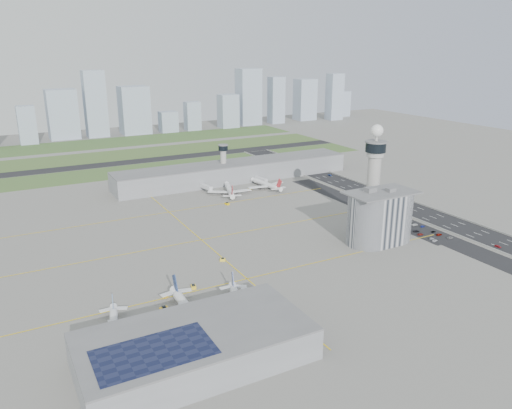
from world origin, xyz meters
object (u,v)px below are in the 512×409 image
car_lot_6 (450,238)px  car_lot_11 (410,222)px  tug_5 (250,189)px  car_hw_4 (282,164)px  car_lot_8 (433,232)px  tug_2 (193,286)px  car_lot_2 (420,234)px  car_lot_7 (439,234)px  airplane_near_c (238,299)px  tug_1 (165,296)px  tug_4 (227,203)px  car_hw_0 (498,246)px  airplane_near_a (113,323)px  jet_bridge_near_1 (188,324)px  airplane_far_b (266,181)px  car_hw_2 (330,175)px  secondary_tower (223,160)px  car_lot_1 (432,239)px  car_lot_10 (415,225)px  car_lot_3 (416,231)px  car_lot_9 (423,226)px  tug_3 (223,259)px  jet_bridge_far_1 (256,179)px  jet_bridge_far_0 (202,187)px  admin_building (380,217)px  jet_bridge_near_2 (253,307)px  airplane_far_a (229,187)px  car_lot_5 (398,225)px  car_lot_4 (404,227)px  car_hw_1 (390,200)px  car_lot_0 (435,240)px

car_lot_6 → car_lot_11: (0.05, 32.84, -0.03)m
tug_5 → car_hw_4: bearing=-0.8°
tug_5 → car_lot_8: bearing=-112.6°
tug_2 → car_lot_2: size_ratio=0.87×
car_lot_2 → car_lot_7: size_ratio=0.93×
airplane_near_c → tug_1: size_ratio=13.74×
tug_4 → car_hw_0: size_ratio=0.84×
airplane_near_a → jet_bridge_near_1: size_ratio=2.48×
airplane_near_c → jet_bridge_near_1: size_ratio=2.68×
airplane_far_b → car_hw_2: (71.15, 8.46, -5.06)m
airplane_far_b → car_lot_8: 145.97m
secondary_tower → car_lot_1: secondary_tower is taller
car_hw_2 → car_lot_2: bearing=-101.1°
car_lot_10 → tug_4: bearing=47.8°
car_lot_3 → car_lot_9: 11.11m
airplane_near_a → tug_5: (147.07, 163.30, -3.99)m
airplane_near_c → car_hw_4: (164.94, 237.23, -4.61)m
tug_4 → car_hw_4: (103.92, 94.96, -0.29)m
car_lot_3 → tug_3: bearing=91.1°
jet_bridge_far_1 → car_lot_3: bearing=1.8°
jet_bridge_near_1 → jet_bridge_far_0: bearing=-13.8°
admin_building → tug_4: admin_building is taller
jet_bridge_near_2 → car_lot_10: 153.22m
jet_bridge_near_1 → tug_5: 212.46m
tug_1 → car_lot_8: (175.35, 2.25, -0.25)m
airplane_far_a → car_lot_10: size_ratio=9.35×
airplane_far_a → car_lot_5: size_ratio=11.34×
jet_bridge_far_1 → car_lot_4: 147.53m
car_lot_6 → car_lot_11: size_ratio=1.11×
car_lot_7 → car_hw_2: size_ratio=0.96×
car_lot_9 → car_hw_2: 140.83m
car_lot_10 → car_hw_0: 52.36m
car_lot_2 → car_lot_4: bearing=9.5°
car_lot_11 → secondary_tower: bearing=19.1°
car_lot_5 → car_lot_9: (11.87, -9.51, -0.04)m
car_lot_1 → car_hw_1: car_hw_1 is taller
car_hw_2 → tug_5: bearing=-171.4°
car_lot_7 → tug_4: bearing=35.9°
airplane_far_b → car_lot_0: 154.30m
car_lot_5 → car_hw_1: bearing=-37.0°
airplane_near_a → jet_bridge_far_1: airplane_near_a is taller
airplane_far_a → airplane_far_b: bearing=-68.5°
jet_bridge_far_0 → car_lot_4: (79.87, -144.45, -2.30)m
secondary_tower → car_lot_0: (51.90, -188.20, -18.17)m
car_lot_0 → car_lot_5: bearing=-3.9°
airplane_far_b → car_hw_2: bearing=-90.5°
car_lot_3 → car_lot_8: size_ratio=1.32×
car_lot_3 → car_lot_7: 13.50m
secondary_tower → jet_bridge_far_0: secondary_tower is taller
jet_bridge_near_2 → car_lot_2: size_ratio=3.60×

